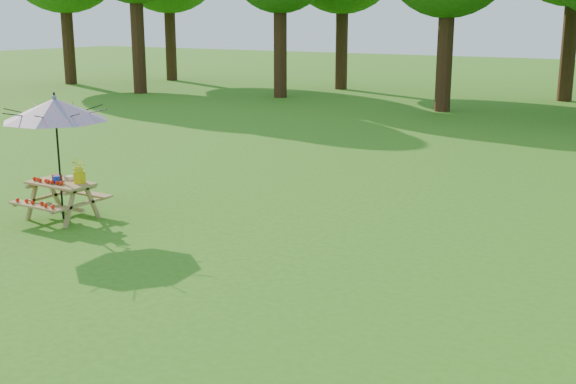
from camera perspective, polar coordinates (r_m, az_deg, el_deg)
The scene contains 6 objects.
ground at distance 8.51m, azimuth -20.30°, elevation -11.60°, with size 120.00×120.00×0.00m, color #377416.
picnic_table at distance 13.40m, azimuth -17.43°, elevation -0.69°, with size 1.20×1.32×0.67m.
patio_umbrella at distance 13.11m, azimuth -17.93°, elevation 6.20°, with size 2.26×2.26×2.25m.
produce_bins at distance 13.38m, azimuth -17.58°, elevation 1.03°, with size 0.32×0.43×0.13m.
tomatoes_row at distance 13.32m, azimuth -18.54°, elevation 0.82°, with size 0.77×0.13×0.07m, color red, non-canonical shape.
flower_bucket at distance 13.11m, azimuth -16.17°, elevation 1.71°, with size 0.30×0.26×0.45m.
Camera 1 is at (6.25, -4.58, 3.51)m, focal length 45.00 mm.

